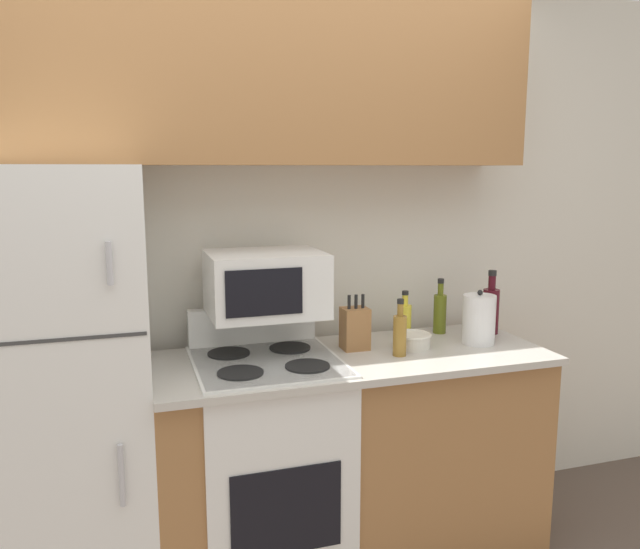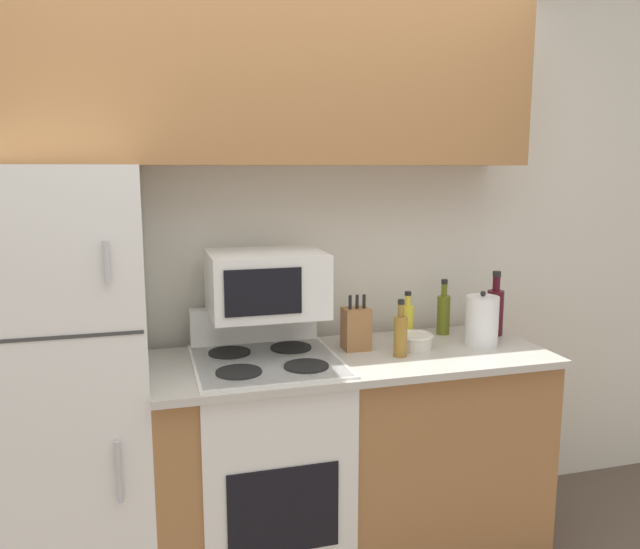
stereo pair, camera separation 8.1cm
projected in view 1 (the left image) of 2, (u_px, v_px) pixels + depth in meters
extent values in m
cube|color=silver|center=(256.00, 263.00, 2.84)|extent=(8.00, 0.05, 2.55)
cube|color=#9E6B3D|center=(351.00, 460.00, 2.70)|extent=(1.65, 0.59, 0.90)
cube|color=#BCB7AD|center=(353.00, 358.00, 2.60)|extent=(1.65, 0.63, 0.03)
cube|color=white|center=(62.00, 398.00, 2.32)|extent=(0.63, 0.66, 1.71)
cube|color=#383838|center=(46.00, 341.00, 1.96)|extent=(0.61, 0.01, 0.01)
cylinder|color=#B7B7BC|center=(109.00, 263.00, 1.97)|extent=(0.02, 0.02, 0.14)
cylinder|color=#B7B7BC|center=(122.00, 475.00, 2.09)|extent=(0.02, 0.02, 0.22)
cube|color=#9E6B3D|center=(263.00, 76.00, 2.53)|extent=(2.28, 0.33, 0.71)
cube|color=white|center=(268.00, 470.00, 2.57)|extent=(0.58, 0.59, 0.94)
cube|color=black|center=(287.00, 512.00, 2.30)|extent=(0.42, 0.01, 0.34)
cube|color=#2D2D2D|center=(267.00, 362.00, 2.49)|extent=(0.56, 0.57, 0.01)
cube|color=white|center=(252.00, 324.00, 2.74)|extent=(0.56, 0.06, 0.16)
cylinder|color=black|center=(240.00, 373.00, 2.33)|extent=(0.17, 0.17, 0.01)
cylinder|color=black|center=(307.00, 366.00, 2.41)|extent=(0.17, 0.17, 0.01)
cylinder|color=black|center=(229.00, 353.00, 2.58)|extent=(0.17, 0.17, 0.01)
cylinder|color=black|center=(290.00, 348.00, 2.65)|extent=(0.17, 0.17, 0.01)
cube|color=white|center=(265.00, 283.00, 2.55)|extent=(0.47, 0.37, 0.26)
cube|color=black|center=(264.00, 293.00, 2.36)|extent=(0.30, 0.01, 0.18)
cube|color=#9E6B3D|center=(355.00, 329.00, 2.67)|extent=(0.11, 0.10, 0.18)
cylinder|color=black|center=(349.00, 302.00, 2.63)|extent=(0.01, 0.01, 0.06)
cylinder|color=black|center=(356.00, 302.00, 2.64)|extent=(0.01, 0.01, 0.06)
cylinder|color=black|center=(363.00, 301.00, 2.65)|extent=(0.01, 0.01, 0.06)
cylinder|color=silver|center=(412.00, 341.00, 2.70)|extent=(0.16, 0.16, 0.06)
torus|color=silver|center=(412.00, 335.00, 2.70)|extent=(0.17, 0.17, 0.01)
cylinder|color=gold|center=(405.00, 322.00, 2.85)|extent=(0.06, 0.06, 0.15)
cylinder|color=gold|center=(405.00, 300.00, 2.83)|extent=(0.03, 0.03, 0.05)
cylinder|color=black|center=(405.00, 293.00, 2.82)|extent=(0.03, 0.03, 0.02)
cylinder|color=#5B6619|center=(440.00, 314.00, 2.93)|extent=(0.06, 0.06, 0.18)
cylinder|color=#5B6619|center=(441.00, 289.00, 2.91)|extent=(0.03, 0.03, 0.06)
cylinder|color=black|center=(441.00, 281.00, 2.91)|extent=(0.03, 0.03, 0.02)
cylinder|color=olive|center=(400.00, 336.00, 2.58)|extent=(0.06, 0.06, 0.17)
cylinder|color=olive|center=(400.00, 310.00, 2.56)|extent=(0.03, 0.03, 0.05)
cylinder|color=black|center=(401.00, 301.00, 2.55)|extent=(0.03, 0.03, 0.02)
cylinder|color=#470F19|center=(491.00, 311.00, 2.93)|extent=(0.08, 0.08, 0.21)
cylinder|color=#470F19|center=(492.00, 282.00, 2.90)|extent=(0.03, 0.03, 0.07)
cylinder|color=black|center=(492.00, 273.00, 2.90)|extent=(0.04, 0.04, 0.02)
cylinder|color=white|center=(479.00, 319.00, 2.75)|extent=(0.14, 0.14, 0.22)
sphere|color=black|center=(480.00, 293.00, 2.73)|extent=(0.02, 0.02, 0.02)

